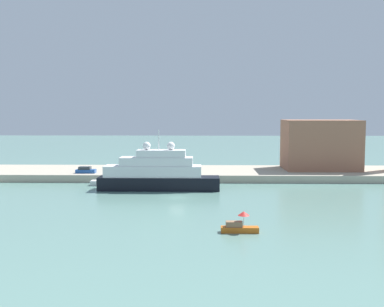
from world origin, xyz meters
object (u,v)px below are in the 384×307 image
object	(u,v)px
small_motorboat	(239,226)
parked_car	(86,170)
harbor_building	(320,145)
person_figure	(109,169)
work_barge	(105,183)
mooring_bollard	(171,173)
large_yacht	(157,174)

from	to	relation	value
small_motorboat	parked_car	world-z (taller)	parked_car
harbor_building	person_figure	distance (m)	48.15
work_barge	person_figure	size ratio (longest dim) A/B	3.31
mooring_bollard	large_yacht	bearing A→B (deg)	-101.35
large_yacht	harbor_building	distance (m)	40.85
parked_car	person_figure	size ratio (longest dim) A/B	2.53
large_yacht	parked_car	distance (m)	20.35
large_yacht	work_barge	world-z (taller)	large_yacht
work_barge	parked_car	xyz separation A→B (m)	(-5.54, 6.60, 1.70)
parked_car	harbor_building	bearing A→B (deg)	8.34
parked_car	person_figure	world-z (taller)	person_figure
harbor_building	work_barge	bearing A→B (deg)	-163.05
large_yacht	parked_car	world-z (taller)	large_yacht
parked_car	mooring_bollard	bearing A→B (deg)	-6.23
person_figure	mooring_bollard	bearing A→B (deg)	-11.22
person_figure	work_barge	bearing A→B (deg)	-85.76
harbor_building	mooring_bollard	size ratio (longest dim) A/B	23.42
small_motorboat	parked_car	bearing A→B (deg)	125.31
mooring_bollard	parked_car	bearing A→B (deg)	173.77
small_motorboat	large_yacht	bearing A→B (deg)	113.37
harbor_building	mooring_bollard	world-z (taller)	harbor_building
large_yacht	small_motorboat	size ratio (longest dim) A/B	4.93
large_yacht	person_figure	bearing A→B (deg)	133.38
person_figure	mooring_bollard	world-z (taller)	person_figure
small_motorboat	harbor_building	bearing A→B (deg)	65.57
large_yacht	small_motorboat	xyz separation A→B (m)	(13.14, -30.40, -2.26)
harbor_building	parked_car	bearing A→B (deg)	-171.66
work_barge	mooring_bollard	distance (m)	13.90
large_yacht	person_figure	xyz separation A→B (m)	(-11.65, 12.33, -0.74)
small_motorboat	mooring_bollard	distance (m)	41.59
work_barge	mooring_bollard	size ratio (longest dim) A/B	7.78
large_yacht	person_figure	world-z (taller)	large_yacht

